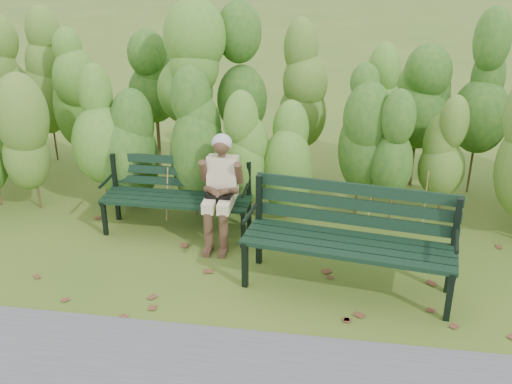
# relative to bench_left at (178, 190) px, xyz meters

# --- Properties ---
(ground) EXTENTS (80.00, 80.00, 0.00)m
(ground) POSITION_rel_bench_left_xyz_m (0.97, -0.85, -0.49)
(ground) COLOR #375919
(hedge_band) EXTENTS (11.04, 1.67, 2.42)m
(hedge_band) POSITION_rel_bench_left_xyz_m (0.97, 1.01, 0.77)
(hedge_band) COLOR #47381E
(hedge_band) RESTS_ON ground
(leaf_litter) EXTENTS (5.68, 2.21, 0.01)m
(leaf_litter) POSITION_rel_bench_left_xyz_m (0.39, -1.05, -0.49)
(leaf_litter) COLOR brown
(leaf_litter) RESTS_ON ground
(bench_left) EXTENTS (1.67, 0.55, 0.83)m
(bench_left) POSITION_rel_bench_left_xyz_m (0.00, 0.00, 0.00)
(bench_left) COLOR black
(bench_left) RESTS_ON ground
(bench_right) EXTENTS (2.05, 0.91, 0.99)m
(bench_right) POSITION_rel_bench_left_xyz_m (1.94, -0.89, 0.09)
(bench_right) COLOR black
(bench_right) RESTS_ON ground
(seated_woman) EXTENTS (0.47, 0.69, 1.20)m
(seated_woman) POSITION_rel_bench_left_xyz_m (0.53, -0.17, 0.19)
(seated_woman) COLOR beige
(seated_woman) RESTS_ON ground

